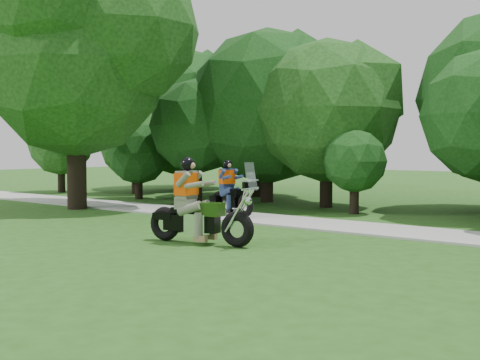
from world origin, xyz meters
The scene contains 5 objects.
ground centered at (0.00, 0.00, 0.00)m, with size 100.00×100.00×0.00m, color #254D16.
walkway centered at (0.00, 8.00, 0.03)m, with size 60.00×2.20×0.06m, color #A8A8A3.
big_tree_west centered at (-10.54, 6.85, 5.76)m, with size 8.64×6.56×9.96m.
chopper_motorcycle centered at (-1.88, 3.44, 0.72)m, with size 2.74×0.92×1.96m.
touring_motorcycle centered at (-4.80, 8.15, 0.69)m, with size 2.21×1.18×1.73m.
Camera 1 is at (7.40, -6.42, 2.15)m, focal length 45.00 mm.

